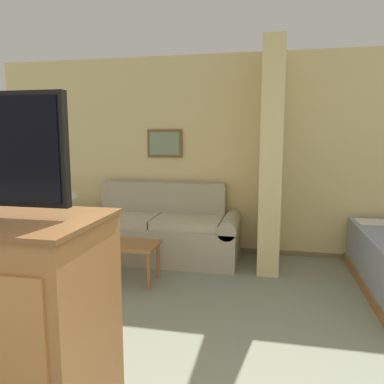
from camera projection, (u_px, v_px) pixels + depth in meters
wall_back at (272, 156)px, 4.86m from camera, size 7.65×0.16×2.60m
wall_partition_pillar at (271, 158)px, 4.39m from camera, size 0.24×0.86×2.60m
couch at (157, 231)px, 4.83m from camera, size 2.11×0.84×0.94m
coffee_table at (127, 249)px, 3.98m from camera, size 0.66×0.42×0.43m
side_table at (66, 219)px, 5.04m from camera, size 0.48×0.48×0.53m
table_lamp at (64, 192)px, 4.99m from camera, size 0.36×0.36×0.41m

